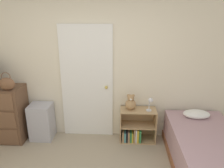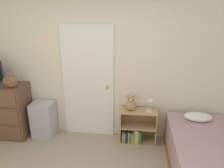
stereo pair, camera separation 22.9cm
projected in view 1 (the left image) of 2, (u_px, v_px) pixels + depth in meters
name	position (u px, v px, depth m)	size (l,w,h in m)	color
wall_back	(94.00, 68.00, 3.77)	(10.00, 0.06, 2.55)	beige
door_closed	(87.00, 83.00, 3.81)	(0.90, 0.09, 2.01)	white
handbag	(7.00, 84.00, 3.50)	(0.26, 0.14, 0.30)	brown
storage_bin	(42.00, 122.00, 3.91)	(0.38, 0.35, 0.65)	#ADADB7
bookshelf	(136.00, 128.00, 3.87)	(0.62, 0.32, 0.60)	tan
teddy_bear	(131.00, 103.00, 3.72)	(0.18, 0.18, 0.28)	tan
desk_lamp	(150.00, 102.00, 3.65)	(0.11, 0.10, 0.24)	silver
bed	(209.00, 156.00, 3.06)	(0.97, 1.92, 0.65)	brown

